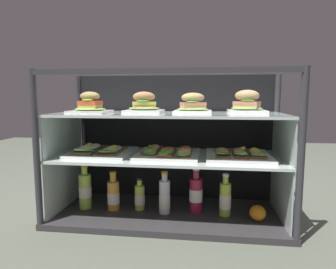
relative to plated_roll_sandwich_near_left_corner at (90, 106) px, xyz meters
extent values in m
cube|color=#575C50|center=(0.43, 0.04, -0.64)|extent=(6.00, 6.00, 0.02)
cube|color=#333133|center=(0.43, 0.04, -0.62)|extent=(1.29, 0.53, 0.03)
cylinder|color=#333338|center=(-0.20, -0.21, -0.23)|extent=(0.03, 0.03, 0.81)
cylinder|color=#333338|center=(1.06, -0.21, -0.23)|extent=(0.03, 0.03, 0.81)
cylinder|color=#333338|center=(-0.20, 0.29, -0.23)|extent=(0.03, 0.03, 0.81)
cylinder|color=#333338|center=(1.06, 0.29, -0.23)|extent=(0.03, 0.03, 0.81)
cube|color=#333338|center=(0.43, -0.21, 0.17)|extent=(1.26, 0.03, 0.03)
cube|color=black|center=(0.43, 0.30, -0.21)|extent=(1.23, 0.01, 0.78)
cube|color=silver|center=(-0.18, 0.04, -0.44)|extent=(0.01, 0.47, 0.31)
cube|color=silver|center=(1.04, 0.04, -0.44)|extent=(0.01, 0.47, 0.31)
cube|color=silver|center=(0.43, 0.04, -0.28)|extent=(1.24, 0.49, 0.01)
cube|color=silver|center=(-0.18, 0.04, -0.16)|extent=(0.01, 0.47, 0.22)
cube|color=silver|center=(1.04, 0.04, -0.16)|extent=(0.01, 0.47, 0.22)
cube|color=silver|center=(0.43, 0.04, -0.05)|extent=(1.24, 0.49, 0.01)
cube|color=white|center=(0.00, 0.00, -0.03)|extent=(0.20, 0.20, 0.01)
ellipsoid|color=#92C550|center=(0.00, 0.00, -0.02)|extent=(0.17, 0.14, 0.02)
cube|color=tan|center=(0.00, 0.00, -0.01)|extent=(0.12, 0.10, 0.02)
cube|color=#D24C27|center=(0.00, 0.00, 0.02)|extent=(0.13, 0.10, 0.02)
ellipsoid|color=#8CC74A|center=(0.00, -0.03, 0.03)|extent=(0.07, 0.04, 0.02)
ellipsoid|color=#A1884E|center=(0.00, 0.00, 0.05)|extent=(0.13, 0.10, 0.05)
cube|color=white|center=(0.29, 0.04, -0.03)|extent=(0.20, 0.20, 0.02)
ellipsoid|color=#82AE5A|center=(0.29, 0.04, -0.01)|extent=(0.17, 0.15, 0.02)
cube|color=tan|center=(0.29, 0.04, 0.00)|extent=(0.14, 0.11, 0.02)
cube|color=#E6D052|center=(0.29, 0.04, 0.01)|extent=(0.14, 0.11, 0.02)
ellipsoid|color=#509A4B|center=(0.29, 0.01, 0.03)|extent=(0.08, 0.05, 0.01)
ellipsoid|color=#AF7F4D|center=(0.29, 0.04, 0.05)|extent=(0.14, 0.11, 0.06)
cube|color=white|center=(0.56, 0.08, -0.03)|extent=(0.20, 0.20, 0.01)
ellipsoid|color=#94BA61|center=(0.56, 0.08, -0.02)|extent=(0.17, 0.15, 0.01)
cube|color=#D1BA74|center=(0.56, 0.08, -0.01)|extent=(0.15, 0.12, 0.02)
cube|color=#DC816D|center=(0.56, 0.08, 0.01)|extent=(0.15, 0.13, 0.02)
ellipsoid|color=#5B9434|center=(0.56, 0.04, 0.02)|extent=(0.08, 0.05, 0.01)
ellipsoid|color=tan|center=(0.56, 0.08, 0.04)|extent=(0.15, 0.13, 0.05)
cube|color=white|center=(0.85, 0.10, -0.03)|extent=(0.20, 0.20, 0.02)
ellipsoid|color=#89B75A|center=(0.85, 0.10, -0.01)|extent=(0.17, 0.14, 0.02)
cube|color=tan|center=(0.85, 0.10, 0.00)|extent=(0.15, 0.13, 0.02)
cube|color=#CE775F|center=(0.85, 0.10, 0.02)|extent=(0.16, 0.13, 0.02)
ellipsoid|color=#588B33|center=(0.85, 0.06, 0.03)|extent=(0.08, 0.06, 0.02)
ellipsoid|color=tan|center=(0.85, 0.10, 0.05)|extent=(0.16, 0.13, 0.06)
cube|color=white|center=(0.04, 0.05, -0.27)|extent=(0.34, 0.35, 0.01)
cube|color=brown|center=(-0.03, 0.04, -0.25)|extent=(0.12, 0.27, 0.01)
ellipsoid|color=#92D364|center=(-0.03, -0.04, -0.24)|extent=(0.12, 0.15, 0.04)
ellipsoid|color=beige|center=(-0.03, 0.04, -0.24)|extent=(0.10, 0.22, 0.02)
cylinder|color=yellow|center=(-0.03, 0.03, -0.22)|extent=(0.05, 0.05, 0.02)
cube|color=brown|center=(0.11, 0.04, -0.26)|extent=(0.12, 0.25, 0.01)
ellipsoid|color=#70AE4A|center=(0.11, -0.04, -0.24)|extent=(0.12, 0.14, 0.03)
ellipsoid|color=silver|center=(0.11, 0.04, -0.24)|extent=(0.10, 0.20, 0.01)
cylinder|color=#F7E54B|center=(0.12, 0.01, -0.23)|extent=(0.06, 0.06, 0.02)
cube|color=white|center=(0.43, 0.04, -0.27)|extent=(0.34, 0.35, 0.02)
cube|color=brown|center=(0.33, 0.07, -0.25)|extent=(0.08, 0.27, 0.01)
ellipsoid|color=#568D3B|center=(0.33, -0.01, -0.24)|extent=(0.09, 0.14, 0.04)
ellipsoid|color=#EAA589|center=(0.33, 0.07, -0.24)|extent=(0.07, 0.21, 0.02)
cylinder|color=orange|center=(0.34, 0.06, -0.23)|extent=(0.06, 0.06, 0.01)
cube|color=brown|center=(0.43, 0.01, -0.25)|extent=(0.08, 0.24, 0.01)
ellipsoid|color=#679D34|center=(0.43, -0.06, -0.24)|extent=(0.10, 0.13, 0.02)
ellipsoid|color=#E29F78|center=(0.43, 0.01, -0.24)|extent=(0.07, 0.19, 0.01)
cylinder|color=orange|center=(0.43, 0.01, -0.23)|extent=(0.05, 0.05, 0.02)
cube|color=brown|center=(0.52, 0.04, -0.25)|extent=(0.08, 0.24, 0.01)
ellipsoid|color=#95C64C|center=(0.52, -0.04, -0.24)|extent=(0.08, 0.12, 0.03)
ellipsoid|color=#EB9986|center=(0.52, 0.04, -0.24)|extent=(0.07, 0.19, 0.02)
cylinder|color=orange|center=(0.52, 0.05, -0.23)|extent=(0.06, 0.06, 0.02)
cube|color=white|center=(0.81, 0.04, -0.27)|extent=(0.34, 0.35, 0.02)
cube|color=brown|center=(0.72, 0.04, -0.25)|extent=(0.08, 0.25, 0.01)
ellipsoid|color=olive|center=(0.72, -0.03, -0.24)|extent=(0.10, 0.14, 0.04)
ellipsoid|color=#EDA58E|center=(0.72, 0.04, -0.24)|extent=(0.07, 0.20, 0.01)
cylinder|color=yellow|center=(0.73, 0.04, -0.23)|extent=(0.05, 0.05, 0.01)
cube|color=brown|center=(0.82, 0.05, -0.25)|extent=(0.08, 0.25, 0.01)
ellipsoid|color=#7AC257|center=(0.82, -0.03, -0.24)|extent=(0.08, 0.13, 0.03)
ellipsoid|color=#DE9384|center=(0.82, 0.05, -0.24)|extent=(0.07, 0.20, 0.01)
cylinder|color=yellow|center=(0.83, 0.04, -0.23)|extent=(0.06, 0.06, 0.03)
cube|color=brown|center=(0.90, 0.04, -0.25)|extent=(0.08, 0.24, 0.01)
ellipsoid|color=#9ABB5F|center=(0.90, -0.04, -0.24)|extent=(0.10, 0.13, 0.03)
ellipsoid|color=#E0A685|center=(0.90, 0.04, -0.24)|extent=(0.07, 0.19, 0.01)
cylinder|color=yellow|center=(0.90, 0.01, -0.23)|extent=(0.07, 0.07, 0.03)
cylinder|color=#AFD84F|center=(-0.06, 0.03, -0.50)|extent=(0.07, 0.07, 0.20)
cylinder|color=#F2E5D0|center=(-0.06, 0.03, -0.50)|extent=(0.07, 0.07, 0.06)
cylinder|color=#BAD852|center=(-0.06, 0.03, -0.38)|extent=(0.03, 0.03, 0.04)
cylinder|color=gold|center=(-0.06, 0.03, -0.35)|extent=(0.04, 0.04, 0.01)
cylinder|color=gold|center=(0.11, 0.03, -0.52)|extent=(0.07, 0.07, 0.16)
cylinder|color=white|center=(0.11, 0.03, -0.53)|extent=(0.07, 0.07, 0.06)
cylinder|color=gold|center=(0.11, 0.03, -0.41)|extent=(0.04, 0.04, 0.05)
cylinder|color=gold|center=(0.11, 0.03, -0.38)|extent=(0.04, 0.04, 0.01)
cylinder|color=#B4D34B|center=(0.26, 0.05, -0.53)|extent=(0.06, 0.06, 0.14)
cylinder|color=silver|center=(0.26, 0.05, -0.54)|extent=(0.06, 0.06, 0.05)
cylinder|color=#AFD049|center=(0.26, 0.05, -0.44)|extent=(0.03, 0.03, 0.03)
cylinder|color=black|center=(0.26, 0.05, -0.42)|extent=(0.03, 0.03, 0.01)
cylinder|color=white|center=(0.41, 0.02, -0.51)|extent=(0.06, 0.06, 0.18)
cylinder|color=white|center=(0.41, 0.02, -0.53)|extent=(0.06, 0.06, 0.08)
cylinder|color=white|center=(0.41, 0.02, -0.40)|extent=(0.03, 0.03, 0.04)
cylinder|color=gold|center=(0.41, 0.02, -0.37)|extent=(0.04, 0.04, 0.01)
cylinder|color=maroon|center=(0.58, 0.05, -0.50)|extent=(0.07, 0.07, 0.19)
cylinder|color=white|center=(0.58, 0.05, -0.50)|extent=(0.07, 0.07, 0.07)
cylinder|color=#98283F|center=(0.58, 0.05, -0.38)|extent=(0.03, 0.03, 0.05)
cylinder|color=white|center=(0.58, 0.05, -0.35)|extent=(0.04, 0.04, 0.01)
cylinder|color=#B3D847|center=(0.74, 0.03, -0.51)|extent=(0.06, 0.06, 0.18)
cylinder|color=#F2EACE|center=(0.74, 0.03, -0.52)|extent=(0.06, 0.06, 0.07)
cylinder|color=#C1D745|center=(0.74, 0.03, -0.40)|extent=(0.03, 0.03, 0.04)
cylinder|color=white|center=(0.74, 0.03, -0.37)|extent=(0.03, 0.03, 0.01)
sphere|color=orange|center=(0.91, -0.02, -0.56)|extent=(0.08, 0.08, 0.08)
camera|label=1|loc=(0.64, -1.58, 0.05)|focal=32.09mm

